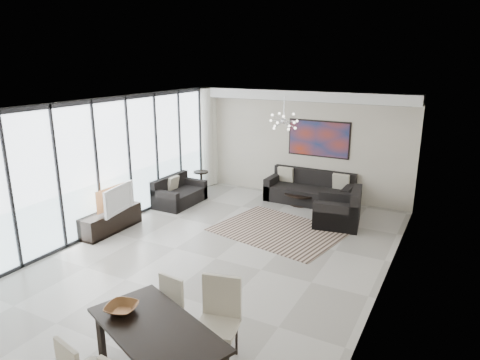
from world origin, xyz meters
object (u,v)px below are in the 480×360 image
Objects in this scene: sofa_main at (310,192)px; tv_console at (111,221)px; dining_table at (157,334)px; television at (115,199)px; coffee_table at (301,197)px.

sofa_main is 5.12m from tv_console.
dining_table is (3.86, -3.19, 0.42)m from tv_console.
television is 0.52× the size of dining_table.
television is at bearing -127.56° from sofa_main.
television reaches higher than coffee_table.
dining_table is at bearing -84.83° from sofa_main.
sofa_main is at bearing 51.13° from tv_console.
television reaches higher than sofa_main.
tv_console is at bearing -129.55° from coffee_table.
sofa_main reaches higher than dining_table.
coffee_table is at bearing -118.17° from sofa_main.
tv_console is 0.56m from television.
television reaches higher than tv_console.
sofa_main is at bearing -47.05° from television.
dining_table reaches higher than coffee_table.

